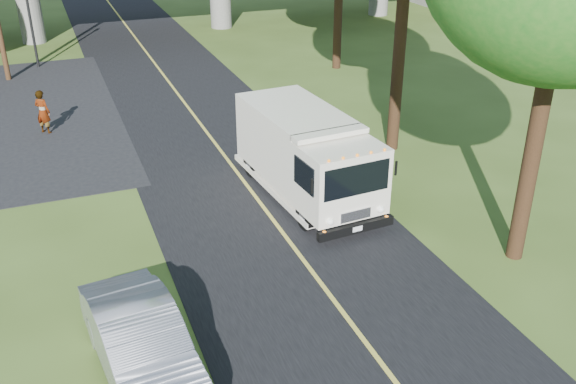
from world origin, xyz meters
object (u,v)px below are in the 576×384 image
silver_sedan (142,345)px  pedestrian (43,112)px  traffic_signal (28,7)px  step_van (306,153)px

silver_sedan → pedestrian: (-1.30, 15.48, 0.13)m
traffic_signal → step_van: bearing=-68.7°
step_van → traffic_signal: bearing=106.7°
traffic_signal → silver_sedan: (1.24, -26.00, -2.44)m
silver_sedan → pedestrian: bearing=87.9°
step_van → pedestrian: bearing=126.0°
step_van → silver_sedan: (-6.34, -6.53, -0.73)m
step_van → pedestrian: size_ratio=3.75×
traffic_signal → silver_sedan: size_ratio=1.12×
traffic_signal → pedestrian: size_ratio=2.91×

